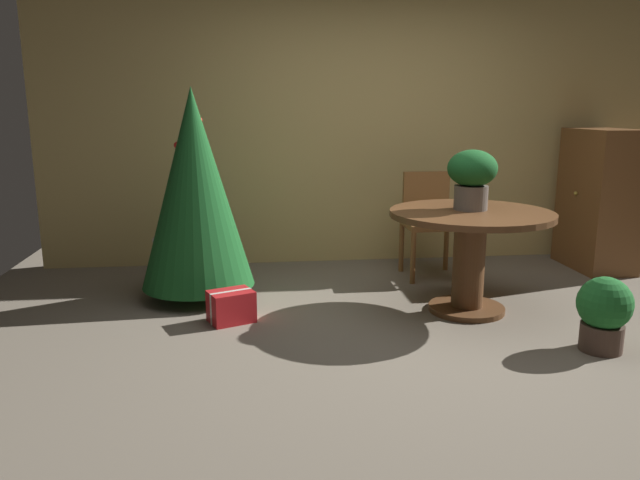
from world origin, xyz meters
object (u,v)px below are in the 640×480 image
wooden_chair_far (429,217)px  potted_plant (604,312)px  flower_vase (472,175)px  wooden_cabinet (599,200)px  gift_box_red (231,306)px  round_dining_table (470,241)px  holiday_tree (195,189)px

wooden_chair_far → potted_plant: (0.56, -1.82, -0.27)m
flower_vase → wooden_cabinet: wooden_cabinet is taller
gift_box_red → potted_plant: 2.41m
wooden_cabinet → potted_plant: wooden_cabinet is taller
wooden_chair_far → wooden_cabinet: (1.61, 0.05, 0.12)m
wooden_chair_far → potted_plant: bearing=-72.8°
flower_vase → wooden_chair_far: 1.07m
round_dining_table → wooden_cabinet: (1.61, 1.06, 0.11)m
wooden_cabinet → potted_plant: (-1.04, -1.87, -0.39)m
round_dining_table → potted_plant: (0.56, -0.81, -0.28)m
flower_vase → gift_box_red: 1.94m
wooden_cabinet → potted_plant: 2.18m
potted_plant → flower_vase: bearing=122.5°
wooden_cabinet → round_dining_table: bearing=-146.5°
flower_vase → holiday_tree: size_ratio=0.26×
gift_box_red → potted_plant: size_ratio=0.76×
flower_vase → gift_box_red: flower_vase is taller
holiday_tree → wooden_chair_far: bearing=12.5°
wooden_chair_far → holiday_tree: bearing=-167.5°
wooden_chair_far → holiday_tree: size_ratio=0.56×
holiday_tree → potted_plant: size_ratio=3.47×
potted_plant → gift_box_red: bearing=161.1°
gift_box_red → potted_plant: potted_plant is taller
round_dining_table → gift_box_red: round_dining_table is taller
flower_vase → gift_box_red: size_ratio=1.20×
round_dining_table → potted_plant: 1.02m
wooden_cabinet → potted_plant: bearing=-119.2°
flower_vase → wooden_chair_far: size_ratio=0.47×
wooden_chair_far → holiday_tree: holiday_tree is taller
round_dining_table → gift_box_red: 1.76m
gift_box_red → potted_plant: bearing=-18.9°
round_dining_table → potted_plant: size_ratio=2.49×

